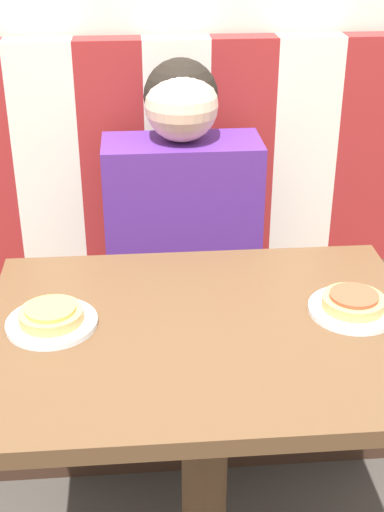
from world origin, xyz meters
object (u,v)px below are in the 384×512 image
(person, at_px, (182,191))
(plate_right, at_px, (352,310))
(plate_left, at_px, (52,323))
(pizza_right, at_px, (353,301))
(pizza_left, at_px, (51,314))

(person, distance_m, plate_right, 0.70)
(plate_left, distance_m, pizza_right, 0.60)
(plate_left, xyz_separation_m, pizza_right, (0.60, 0.00, 0.02))
(plate_right, relative_size, pizza_right, 1.42)
(plate_left, bearing_deg, pizza_left, 90.00)
(person, xyz_separation_m, plate_left, (-0.30, -0.63, -0.01))
(plate_right, distance_m, pizza_right, 0.02)
(pizza_left, bearing_deg, person, 64.55)
(plate_left, distance_m, pizza_left, 0.02)
(plate_right, distance_m, pizza_left, 0.60)
(person, bearing_deg, pizza_right, -64.55)
(person, height_order, pizza_right, person)
(plate_left, bearing_deg, person, 64.55)
(plate_right, bearing_deg, pizza_left, 180.00)
(person, relative_size, plate_left, 3.87)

